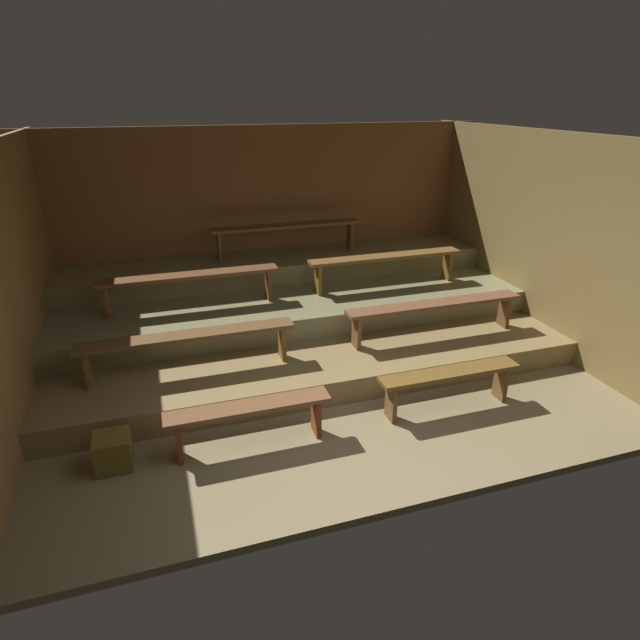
{
  "coord_description": "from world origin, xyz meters",
  "views": [
    {
      "loc": [
        -1.75,
        -3.43,
        3.19
      ],
      "look_at": [
        0.05,
        2.15,
        0.65
      ],
      "focal_mm": 29.47,
      "sensor_mm": 36.0,
      "label": 1
    }
  ],
  "objects_px": {
    "bench_lower_left": "(188,340)",
    "bench_lower_right": "(435,308)",
    "bench_floor_right": "(449,379)",
    "bench_middle_left": "(190,280)",
    "bench_upper_center": "(287,229)",
    "bench_floor_left": "(249,414)",
    "bench_middle_right": "(386,261)",
    "wooden_crate_floor": "(113,451)"
  },
  "relations": [
    {
      "from": "bench_lower_right",
      "to": "bench_middle_left",
      "type": "bearing_deg",
      "value": 157.82
    },
    {
      "from": "bench_middle_right",
      "to": "bench_floor_left",
      "type": "bearing_deg",
      "value": -136.53
    },
    {
      "from": "bench_lower_left",
      "to": "bench_middle_right",
      "type": "distance_m",
      "value": 3.15
    },
    {
      "from": "bench_lower_right",
      "to": "wooden_crate_floor",
      "type": "height_order",
      "value": "bench_lower_right"
    },
    {
      "from": "bench_middle_left",
      "to": "bench_floor_left",
      "type": "bearing_deg",
      "value": -83.07
    },
    {
      "from": "bench_floor_right",
      "to": "bench_lower_left",
      "type": "distance_m",
      "value": 2.88
    },
    {
      "from": "bench_middle_left",
      "to": "bench_upper_center",
      "type": "distance_m",
      "value": 1.89
    },
    {
      "from": "wooden_crate_floor",
      "to": "bench_upper_center",
      "type": "bearing_deg",
      "value": 52.37
    },
    {
      "from": "bench_middle_right",
      "to": "wooden_crate_floor",
      "type": "bearing_deg",
      "value": -148.82
    },
    {
      "from": "bench_lower_left",
      "to": "wooden_crate_floor",
      "type": "bearing_deg",
      "value": -127.5
    },
    {
      "from": "bench_upper_center",
      "to": "bench_middle_right",
      "type": "bearing_deg",
      "value": -40.91
    },
    {
      "from": "bench_middle_right",
      "to": "bench_upper_center",
      "type": "height_order",
      "value": "bench_upper_center"
    },
    {
      "from": "bench_middle_left",
      "to": "bench_lower_right",
      "type": "bearing_deg",
      "value": -22.18
    },
    {
      "from": "bench_floor_right",
      "to": "bench_middle_left",
      "type": "relative_size",
      "value": 0.7
    },
    {
      "from": "bench_floor_right",
      "to": "bench_middle_left",
      "type": "xyz_separation_m",
      "value": [
        -2.46,
        2.33,
        0.62
      ]
    },
    {
      "from": "bench_floor_left",
      "to": "bench_floor_right",
      "type": "distance_m",
      "value": 2.18
    },
    {
      "from": "bench_floor_right",
      "to": "wooden_crate_floor",
      "type": "relative_size",
      "value": 4.89
    },
    {
      "from": "bench_floor_right",
      "to": "bench_upper_center",
      "type": "distance_m",
      "value": 3.61
    },
    {
      "from": "bench_lower_left",
      "to": "bench_middle_left",
      "type": "distance_m",
      "value": 1.23
    },
    {
      "from": "bench_middle_left",
      "to": "wooden_crate_floor",
      "type": "relative_size",
      "value": 7.0
    },
    {
      "from": "bench_middle_right",
      "to": "bench_middle_left",
      "type": "bearing_deg",
      "value": 180.0
    },
    {
      "from": "bench_floor_right",
      "to": "bench_lower_left",
      "type": "relative_size",
      "value": 0.67
    },
    {
      "from": "bench_lower_right",
      "to": "bench_middle_left",
      "type": "relative_size",
      "value": 1.04
    },
    {
      "from": "bench_middle_right",
      "to": "bench_upper_center",
      "type": "xyz_separation_m",
      "value": [
        -1.19,
        1.03,
        0.3
      ]
    },
    {
      "from": "bench_floor_left",
      "to": "bench_lower_right",
      "type": "bearing_deg",
      "value": 23.74
    },
    {
      "from": "bench_lower_right",
      "to": "bench_middle_right",
      "type": "bearing_deg",
      "value": 97.49
    },
    {
      "from": "bench_middle_right",
      "to": "wooden_crate_floor",
      "type": "xyz_separation_m",
      "value": [
        -3.72,
        -2.25,
        -0.83
      ]
    },
    {
      "from": "bench_lower_right",
      "to": "bench_middle_left",
      "type": "height_order",
      "value": "bench_middle_left"
    },
    {
      "from": "bench_floor_left",
      "to": "bench_upper_center",
      "type": "distance_m",
      "value": 3.71
    },
    {
      "from": "bench_floor_right",
      "to": "bench_lower_left",
      "type": "height_order",
      "value": "bench_lower_left"
    },
    {
      "from": "bench_lower_left",
      "to": "bench_lower_right",
      "type": "xyz_separation_m",
      "value": [
        3.06,
        0.0,
        0.0
      ]
    },
    {
      "from": "bench_lower_left",
      "to": "bench_upper_center",
      "type": "relative_size",
      "value": 1.02
    },
    {
      "from": "bench_lower_left",
      "to": "wooden_crate_floor",
      "type": "distance_m",
      "value": 1.45
    },
    {
      "from": "bench_lower_left",
      "to": "bench_upper_center",
      "type": "bearing_deg",
      "value": 52.31
    },
    {
      "from": "bench_floor_left",
      "to": "bench_floor_right",
      "type": "height_order",
      "value": "same"
    },
    {
      "from": "bench_floor_right",
      "to": "bench_middle_right",
      "type": "xyz_separation_m",
      "value": [
        0.28,
        2.33,
        0.62
      ]
    },
    {
      "from": "bench_lower_left",
      "to": "bench_lower_right",
      "type": "bearing_deg",
      "value": 0.0
    },
    {
      "from": "bench_lower_right",
      "to": "bench_middle_left",
      "type": "xyz_separation_m",
      "value": [
        -2.9,
        1.18,
        0.3
      ]
    },
    {
      "from": "bench_middle_right",
      "to": "wooden_crate_floor",
      "type": "relative_size",
      "value": 7.0
    },
    {
      "from": "bench_floor_left",
      "to": "bench_upper_center",
      "type": "relative_size",
      "value": 0.69
    },
    {
      "from": "bench_floor_left",
      "to": "bench_middle_right",
      "type": "distance_m",
      "value": 3.45
    },
    {
      "from": "bench_floor_left",
      "to": "bench_middle_left",
      "type": "bearing_deg",
      "value": 96.93
    }
  ]
}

